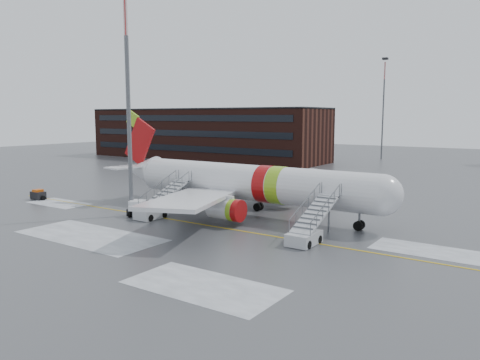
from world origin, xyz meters
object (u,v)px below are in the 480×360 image
Objects in this scene: airstair_fwd at (308,230)px; baggage_tractor at (38,195)px; pushback_tug at (141,209)px; airstair_aft at (156,207)px; light_mast_near at (128,99)px; airliner at (243,183)px.

airstair_fwd reaches higher than baggage_tractor.
pushback_tug reaches higher than baggage_tractor.
airstair_aft is (-17.48, 0.00, 0.00)m from airstair_fwd.
light_mast_near reaches higher than airstair_aft.
airstair_fwd is at bearing 1.66° from pushback_tug.
airliner reaches higher than airstair_fwd.
airstair_fwd is 19.15m from pushback_tug.
airliner is at bearing 44.86° from airstair_aft.
light_mast_near is (-2.69, -0.88, 11.12)m from airstair_aft.
airstair_fwd is at bearing -30.92° from airliner.
airstair_aft is at bearing 180.00° from airstair_fwd.
airstair_fwd is 37.30m from baggage_tractor.
airstair_fwd is 23.05m from light_mast_near.
baggage_tractor is (-37.29, -0.79, -0.52)m from airstair_fwd.
light_mast_near is at bearing -162.22° from pushback_tug.
airliner is 4.55× the size of airstair_aft.
light_mast_near is (17.12, -0.09, 11.63)m from baggage_tractor.
airliner is 12.93m from airstair_fwd.
light_mast_near reaches higher than pushback_tug.
airstair_aft is at bearing -135.14° from airliner.
airstair_fwd is at bearing 0.00° from airstair_aft.
airliner reaches higher than pushback_tug.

